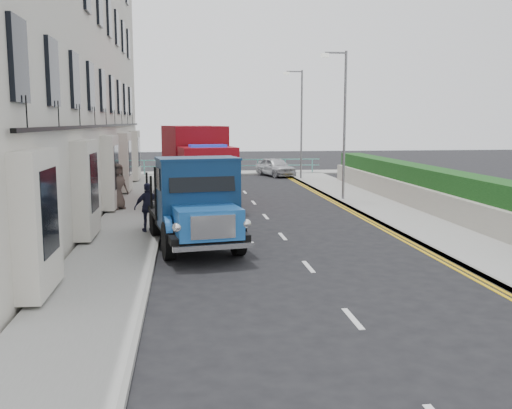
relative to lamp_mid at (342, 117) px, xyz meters
name	(u,v)px	position (x,y,z in m)	size (l,w,h in m)	color
ground	(327,289)	(-4.18, -14.00, -4.00)	(120.00, 120.00, 0.00)	black
pavement_west	(131,222)	(-9.38, -5.00, -3.94)	(2.40, 38.00, 0.12)	gray
pavement_east	(402,217)	(1.12, -5.00, -3.94)	(2.60, 38.00, 0.12)	gray
promenade	(229,173)	(-4.18, 15.00, -3.94)	(30.00, 2.50, 0.12)	gray
sea_plane	(210,152)	(-4.18, 46.00, -4.00)	(120.00, 120.00, 0.00)	slate
terrace_west	(29,39)	(-13.65, -1.00, 3.17)	(6.31, 30.20, 14.25)	beige
garden_east	(449,195)	(3.03, -5.00, -3.10)	(1.45, 28.00, 1.75)	#B2AD9E
seafront_railing	(230,167)	(-4.18, 14.20, -3.42)	(13.00, 0.08, 1.11)	#59B2A5
lamp_mid	(342,117)	(0.00, 0.00, 0.00)	(1.23, 0.18, 7.00)	slate
lamp_far	(300,118)	(0.00, 10.00, 0.00)	(1.23, 0.18, 7.00)	slate
bedford_lorry	(197,209)	(-7.01, -9.68, -2.75)	(3.11, 5.97, 2.71)	black
red_lorry	(196,162)	(-6.83, 0.16, -2.10)	(3.37, 7.09, 3.57)	black
parked_car_front	(203,216)	(-6.78, -7.32, -3.36)	(1.51, 3.75, 1.28)	black
parked_car_mid	(200,200)	(-6.78, -4.01, -3.28)	(1.52, 4.35, 1.43)	#5F8FCD
parked_car_rear	(176,195)	(-7.73, -1.67, -3.35)	(1.81, 4.45, 1.29)	silver
seafront_car_left	(196,165)	(-6.58, 13.00, -3.22)	(2.60, 5.63, 1.56)	black
seafront_car_right	(275,167)	(-1.11, 12.84, -3.35)	(1.54, 3.82, 1.30)	#B6B6BB
pedestrian_west_near	(148,207)	(-8.58, -7.18, -3.06)	(0.96, 0.40, 1.64)	black
pedestrian_west_far	(117,186)	(-10.18, -2.02, -2.91)	(0.95, 0.62, 1.94)	#473A33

